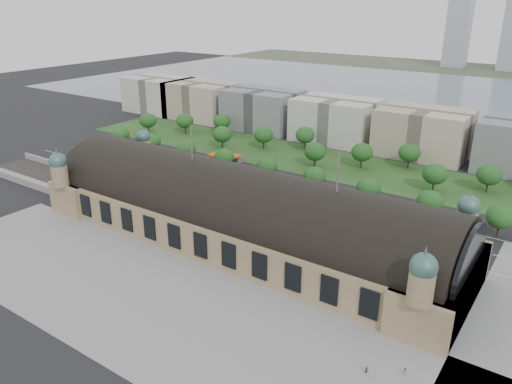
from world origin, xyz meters
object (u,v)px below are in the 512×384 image
Objects in this scene: traffic_car_0 at (94,151)px; traffic_car_4 at (259,203)px; parked_car_1 at (182,189)px; traffic_car_6 at (468,261)px; parked_car_5 at (228,201)px; traffic_car_3 at (263,187)px; traffic_car_1 at (135,155)px; parked_car_4 at (175,189)px; bus_east at (339,225)px; parked_car_2 at (193,194)px; parked_car_6 at (222,198)px; parked_car_0 at (143,176)px; parked_car_3 at (191,194)px; pedestrian_0 at (405,372)px; pedestrian_1 at (366,370)px; bus_west at (267,203)px; bus_mid at (302,210)px; petrol_station at (230,157)px.

traffic_car_0 is 113.07m from traffic_car_4.
traffic_car_6 is at bearing 61.51° from parked_car_1.
traffic_car_3 is at bearing 143.37° from parked_car_5.
parked_car_4 is at bearing -120.35° from traffic_car_1.
bus_east is at bearing 88.77° from traffic_car_4.
parked_car_2 is 1.23× the size of parked_car_6.
parked_car_0 reaches higher than parked_car_3.
pedestrian_0 is at bearing 31.63° from parked_car_3.
pedestrian_1 is (102.36, -57.43, 0.22)m from parked_car_3.
pedestrian_1 is (85.06, -60.47, 0.10)m from parked_car_5.
bus_west is 33.18m from bus_east.
traffic_car_6 is 1.08× the size of parked_car_0.
parked_car_2 is at bearing 112.00° from pedestrian_1.
pedestrian_0 is at bearing 28.43° from parked_car_5.
parked_car_6 is at bearing 109.64° from bus_west.
bus_west is at bearing 121.75° from pedestrian_0.
traffic_car_6 is at bearing -104.60° from traffic_car_3.
parked_car_3 is (-19.67, -24.21, 0.03)m from traffic_car_3.
parked_car_4 is 2.44× the size of pedestrian_0.
parked_car_5 is (24.24, 0.98, 0.09)m from parked_car_1.
traffic_car_0 is at bearing 91.57° from bus_west.
traffic_car_6 is 61.43m from bus_mid.
traffic_car_1 is 0.96× the size of traffic_car_4.
parked_car_2 is 3.00× the size of pedestrian_0.
bus_east is at bearing 81.94° from pedestrian_1.
traffic_car_0 is 85.79m from parked_car_3.
bus_west is at bearing -145.11° from traffic_car_3.
pedestrian_0 is at bearing -122.97° from bus_west.
parked_car_0 is 0.41× the size of bus_west.
parked_car_3 is at bearing 110.73° from bus_west.
traffic_car_4 is 2.36× the size of pedestrian_1.
parked_car_6 is (26.61, -40.28, -2.29)m from petrol_station.
parked_car_4 reaches higher than traffic_car_0.
parked_car_0 is 2.40× the size of pedestrian_1.
pedestrian_0 reaches higher than parked_car_0.
petrol_station is at bearing 65.69° from bus_east.
bus_mid reaches higher than traffic_car_3.
traffic_car_0 is at bearing 105.43° from traffic_car_1.
parked_car_1 is 55.13m from bus_mid.
bus_west reaches higher than traffic_car_4.
parked_car_3 is at bearing -71.81° from traffic_car_4.
parked_car_6 is 0.34× the size of bus_east.
parked_car_6 is (-6.29, -20.21, -0.00)m from traffic_car_3.
parked_car_4 reaches higher than traffic_car_1.
parked_car_0 is at bearing -131.84° from parked_car_4.
traffic_car_6 is at bearing 60.96° from parked_car_4.
parked_car_4 is 26.90m from parked_car_5.
traffic_car_3 is at bearing -31.39° from petrol_station.
bus_west is at bearing 55.08° from parked_car_0.
traffic_car_4 is at bearing -40.78° from petrol_station.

